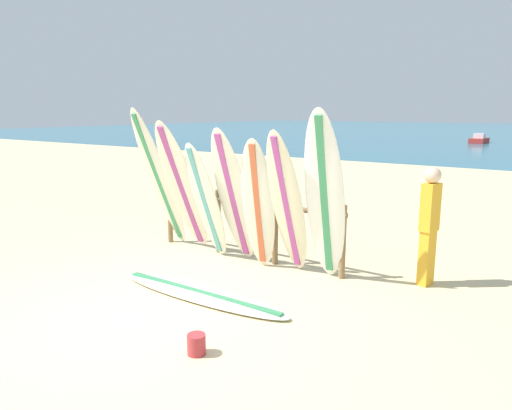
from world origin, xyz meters
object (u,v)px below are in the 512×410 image
object	(u,v)px
surfboard_leaning_far_right	(325,198)
beachgoer_standing	(429,221)
surfboard_leaning_far_left	(160,179)
small_boat_offshore	(479,139)
surfboard_leaning_center_right	(258,205)
surfboard_rack	(246,217)
surfboard_leaning_center_left	(206,201)
sand_bucket	(196,344)
surfboard_leaning_center	(233,197)
surfboard_leaning_right	(287,204)
surfboard_lying_on_sand	(200,294)
surfboard_leaning_left	(183,188)

from	to	relation	value
surfboard_leaning_far_right	beachgoer_standing	bearing A→B (deg)	31.13
surfboard_leaning_far_left	surfboard_leaning_far_right	distance (m)	3.11
small_boat_offshore	surfboard_leaning_center_right	bearing A→B (deg)	-85.82
surfboard_rack	surfboard_leaning_far_left	distance (m)	1.68
surfboard_leaning_far_left	surfboard_leaning_center_left	xyz separation A→B (m)	(1.07, -0.04, -0.26)
surfboard_leaning_far_left	surfboard_leaning_far_right	world-z (taller)	surfboard_leaning_far_left
surfboard_rack	small_boat_offshore	bearing A→B (deg)	93.35
sand_bucket	surfboard_leaning_center	bearing A→B (deg)	119.32
surfboard_leaning_center_right	surfboard_leaning_right	xyz separation A→B (m)	(0.50, 0.01, 0.07)
surfboard_leaning_center_right	sand_bucket	distance (m)	2.77
surfboard_lying_on_sand	sand_bucket	bearing A→B (deg)	-50.29
small_boat_offshore	surfboard_leaning_far_left	bearing A→B (deg)	-89.35
surfboard_rack	surfboard_leaning_far_left	world-z (taller)	surfboard_leaning_far_left
surfboard_leaning_center	small_boat_offshore	size ratio (longest dim) A/B	0.90
surfboard_leaning_center	surfboard_leaning_far_right	xyz separation A→B (m)	(1.52, 0.06, 0.14)
beachgoer_standing	surfboard_rack	bearing A→B (deg)	-171.48
surfboard_leaning_center_right	surfboard_leaning_far_right	distance (m)	1.08
surfboard_leaning_far_left	beachgoer_standing	bearing A→B (deg)	10.35
surfboard_leaning_left	sand_bucket	distance (m)	3.61
surfboard_leaning_center	surfboard_leaning_far_left	bearing A→B (deg)	179.99
surfboard_leaning_center_left	sand_bucket	size ratio (longest dim) A/B	9.30
surfboard_leaning_center_left	surfboard_lying_on_sand	size ratio (longest dim) A/B	0.71
surfboard_leaning_center_left	sand_bucket	world-z (taller)	surfboard_leaning_center_left
surfboard_leaning_center_left	beachgoer_standing	distance (m)	3.36
surfboard_leaning_far_left	beachgoer_standing	distance (m)	4.41
surfboard_lying_on_sand	surfboard_leaning_left	bearing A→B (deg)	138.50
surfboard_leaning_left	small_boat_offshore	bearing A→B (deg)	91.57
surfboard_lying_on_sand	surfboard_leaning_far_right	bearing A→B (deg)	51.27
sand_bucket	beachgoer_standing	bearing A→B (deg)	67.29
surfboard_rack	surfboard_leaning_far_right	world-z (taller)	surfboard_leaning_far_right
small_boat_offshore	surfboard_leaning_center_left	bearing A→B (deg)	-87.51
sand_bucket	small_boat_offshore	bearing A→B (deg)	95.35
surfboard_leaning_far_left	surfboard_leaning_right	distance (m)	2.56
surfboard_leaning_center_left	surfboard_leaning_right	bearing A→B (deg)	1.64
surfboard_rack	beachgoer_standing	bearing A→B (deg)	8.52
surfboard_leaning_far_right	sand_bucket	bearing A→B (deg)	-93.23
surfboard_leaning_far_left	surfboard_leaning_center	bearing A→B (deg)	-0.01
beachgoer_standing	sand_bucket	size ratio (longest dim) A/B	7.98
surfboard_leaning_center_left	surfboard_leaning_far_right	size ratio (longest dim) A/B	0.79
small_boat_offshore	beachgoer_standing	bearing A→B (deg)	-81.76
surfboard_leaning_right	surfboard_lying_on_sand	distance (m)	1.76
surfboard_leaning_center	surfboard_leaning_center_right	distance (m)	0.47
surfboard_rack	small_boat_offshore	size ratio (longest dim) A/B	1.47
surfboard_leaning_left	surfboard_leaning_far_right	size ratio (longest dim) A/B	0.93
surfboard_rack	surfboard_leaning_right	bearing A→B (deg)	-20.42
surfboard_rack	surfboard_lying_on_sand	world-z (taller)	surfboard_rack
surfboard_leaning_left	beachgoer_standing	bearing A→B (deg)	11.72
surfboard_leaning_left	surfboard_lying_on_sand	bearing A→B (deg)	-41.50
surfboard_leaning_center_right	surfboard_lying_on_sand	xyz separation A→B (m)	(-0.04, -1.31, -0.97)
surfboard_leaning_center_left	surfboard_leaning_far_right	distance (m)	2.06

